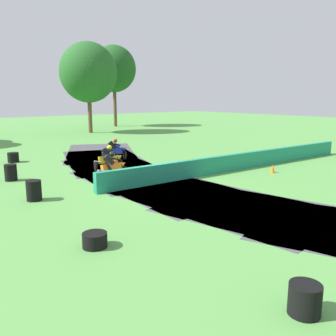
{
  "coord_description": "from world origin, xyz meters",
  "views": [
    {
      "loc": [
        -9.99,
        -13.0,
        4.01
      ],
      "look_at": [
        0.0,
        -0.98,
        0.9
      ],
      "focal_mm": 38.67,
      "sensor_mm": 36.0,
      "label": 1
    }
  ],
  "objects_px": {
    "motorcycle_lead_blue": "(115,150)",
    "motorcycle_chase_yellow": "(109,158)",
    "tire_stack_extra_a": "(305,299)",
    "traffic_cone": "(273,169)",
    "tire_stack_near": "(13,157)",
    "tire_stack_mid_a": "(11,172)",
    "tire_stack_far": "(95,240)",
    "tire_stack_mid_b": "(34,190)",
    "motorcycle_trailing_orange": "(112,166)"
  },
  "relations": [
    {
      "from": "motorcycle_lead_blue",
      "to": "tire_stack_near",
      "type": "xyz_separation_m",
      "value": [
        -5.22,
        3.44,
        -0.35
      ]
    },
    {
      "from": "motorcycle_trailing_orange",
      "to": "tire_stack_mid_b",
      "type": "xyz_separation_m",
      "value": [
        -4.28,
        -1.2,
        -0.25
      ]
    },
    {
      "from": "tire_stack_mid_a",
      "to": "tire_stack_far",
      "type": "bearing_deg",
      "value": -94.21
    },
    {
      "from": "motorcycle_lead_blue",
      "to": "tire_stack_mid_b",
      "type": "bearing_deg",
      "value": -141.42
    },
    {
      "from": "tire_stack_extra_a",
      "to": "tire_stack_mid_a",
      "type": "bearing_deg",
      "value": 93.11
    },
    {
      "from": "tire_stack_mid_b",
      "to": "tire_stack_extra_a",
      "type": "bearing_deg",
      "value": -83.8
    },
    {
      "from": "motorcycle_chase_yellow",
      "to": "motorcycle_trailing_orange",
      "type": "bearing_deg",
      "value": -116.82
    },
    {
      "from": "tire_stack_near",
      "to": "tire_stack_mid_a",
      "type": "bearing_deg",
      "value": -108.01
    },
    {
      "from": "motorcycle_trailing_orange",
      "to": "motorcycle_lead_blue",
      "type": "bearing_deg",
      "value": 57.12
    },
    {
      "from": "motorcycle_lead_blue",
      "to": "traffic_cone",
      "type": "xyz_separation_m",
      "value": [
        4.41,
        -8.66,
        -0.43
      ]
    },
    {
      "from": "motorcycle_trailing_orange",
      "to": "tire_stack_mid_a",
      "type": "bearing_deg",
      "value": 143.42
    },
    {
      "from": "tire_stack_mid_b",
      "to": "tire_stack_mid_a",
      "type": "bearing_deg",
      "value": 85.0
    },
    {
      "from": "motorcycle_trailing_orange",
      "to": "traffic_cone",
      "type": "xyz_separation_m",
      "value": [
        7.36,
        -4.1,
        -0.43
      ]
    },
    {
      "from": "motorcycle_lead_blue",
      "to": "motorcycle_chase_yellow",
      "type": "relative_size",
      "value": 1.0
    },
    {
      "from": "tire_stack_far",
      "to": "traffic_cone",
      "type": "height_order",
      "value": "traffic_cone"
    },
    {
      "from": "tire_stack_mid_b",
      "to": "tire_stack_far",
      "type": "relative_size",
      "value": 1.19
    },
    {
      "from": "motorcycle_chase_yellow",
      "to": "traffic_cone",
      "type": "relative_size",
      "value": 3.89
    },
    {
      "from": "motorcycle_chase_yellow",
      "to": "tire_stack_mid_a",
      "type": "height_order",
      "value": "motorcycle_chase_yellow"
    },
    {
      "from": "tire_stack_near",
      "to": "tire_stack_mid_b",
      "type": "xyz_separation_m",
      "value": [
        -2.02,
        -9.21,
        0.1
      ]
    },
    {
      "from": "motorcycle_chase_yellow",
      "to": "motorcycle_lead_blue",
      "type": "bearing_deg",
      "value": 52.59
    },
    {
      "from": "motorcycle_lead_blue",
      "to": "tire_stack_far",
      "type": "bearing_deg",
      "value": -123.9
    },
    {
      "from": "motorcycle_trailing_orange",
      "to": "tire_stack_near",
      "type": "xyz_separation_m",
      "value": [
        -2.26,
        8.0,
        -0.35
      ]
    },
    {
      "from": "tire_stack_extra_a",
      "to": "traffic_cone",
      "type": "distance_m",
      "value": 13.09
    },
    {
      "from": "motorcycle_chase_yellow",
      "to": "tire_stack_mid_b",
      "type": "distance_m",
      "value": 6.27
    },
    {
      "from": "tire_stack_far",
      "to": "tire_stack_extra_a",
      "type": "distance_m",
      "value": 5.46
    },
    {
      "from": "tire_stack_far",
      "to": "tire_stack_near",
      "type": "bearing_deg",
      "value": 80.87
    },
    {
      "from": "motorcycle_chase_yellow",
      "to": "traffic_cone",
      "type": "distance_m",
      "value": 8.84
    },
    {
      "from": "tire_stack_far",
      "to": "tire_stack_mid_b",
      "type": "bearing_deg",
      "value": 86.38
    },
    {
      "from": "traffic_cone",
      "to": "tire_stack_extra_a",
      "type": "bearing_deg",
      "value": -143.09
    },
    {
      "from": "tire_stack_near",
      "to": "tire_stack_mid_a",
      "type": "distance_m",
      "value": 5.36
    },
    {
      "from": "tire_stack_mid_b",
      "to": "tire_stack_far",
      "type": "height_order",
      "value": "tire_stack_mid_b"
    },
    {
      "from": "motorcycle_trailing_orange",
      "to": "tire_stack_mid_a",
      "type": "xyz_separation_m",
      "value": [
        -3.92,
        2.91,
        -0.25
      ]
    },
    {
      "from": "motorcycle_chase_yellow",
      "to": "tire_stack_mid_b",
      "type": "relative_size",
      "value": 2.14
    },
    {
      "from": "tire_stack_extra_a",
      "to": "tire_stack_far",
      "type": "bearing_deg",
      "value": 106.14
    },
    {
      "from": "tire_stack_near",
      "to": "tire_stack_mid_b",
      "type": "relative_size",
      "value": 0.83
    },
    {
      "from": "motorcycle_trailing_orange",
      "to": "tire_stack_extra_a",
      "type": "xyz_separation_m",
      "value": [
        -3.11,
        -11.96,
        -0.35
      ]
    },
    {
      "from": "motorcycle_trailing_orange",
      "to": "tire_stack_mid_b",
      "type": "relative_size",
      "value": 2.12
    },
    {
      "from": "motorcycle_chase_yellow",
      "to": "tire_stack_extra_a",
      "type": "height_order",
      "value": "motorcycle_chase_yellow"
    },
    {
      "from": "tire_stack_near",
      "to": "traffic_cone",
      "type": "bearing_deg",
      "value": -51.51
    },
    {
      "from": "tire_stack_mid_b",
      "to": "tire_stack_far",
      "type": "bearing_deg",
      "value": -93.62
    },
    {
      "from": "tire_stack_near",
      "to": "tire_stack_far",
      "type": "bearing_deg",
      "value": -99.13
    },
    {
      "from": "motorcycle_trailing_orange",
      "to": "tire_stack_mid_a",
      "type": "relative_size",
      "value": 2.12
    },
    {
      "from": "tire_stack_near",
      "to": "tire_stack_far",
      "type": "height_order",
      "value": "tire_stack_near"
    },
    {
      "from": "tire_stack_near",
      "to": "tire_stack_mid_a",
      "type": "xyz_separation_m",
      "value": [
        -1.66,
        -5.09,
        0.1
      ]
    },
    {
      "from": "tire_stack_mid_a",
      "to": "tire_stack_extra_a",
      "type": "relative_size",
      "value": 1.31
    },
    {
      "from": "tire_stack_mid_b",
      "to": "traffic_cone",
      "type": "height_order",
      "value": "tire_stack_mid_b"
    },
    {
      "from": "motorcycle_lead_blue",
      "to": "motorcycle_trailing_orange",
      "type": "bearing_deg",
      "value": -122.88
    },
    {
      "from": "tire_stack_near",
      "to": "tire_stack_mid_b",
      "type": "distance_m",
      "value": 9.42
    },
    {
      "from": "motorcycle_chase_yellow",
      "to": "tire_stack_mid_b",
      "type": "xyz_separation_m",
      "value": [
        -5.33,
        -3.29,
        -0.26
      ]
    },
    {
      "from": "motorcycle_chase_yellow",
      "to": "tire_stack_near",
      "type": "bearing_deg",
      "value": 119.28
    }
  ]
}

